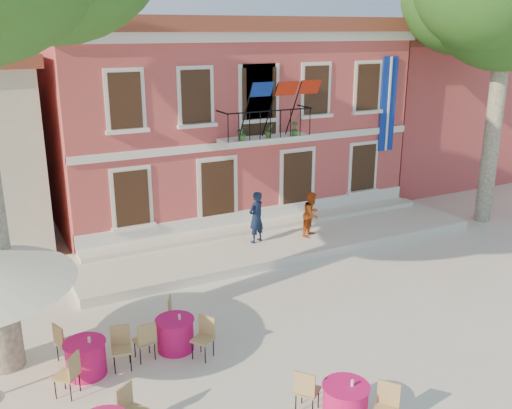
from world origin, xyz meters
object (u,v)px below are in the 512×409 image
object	(u,v)px
cafe_table_1	(345,402)
cafe_table_3	(86,356)
pedestrian_orange	(312,214)
cafe_table_0	(175,333)
pedestrian_navy	(256,217)

from	to	relation	value
cafe_table_1	cafe_table_3	distance (m)	5.52
cafe_table_1	cafe_table_3	size ratio (longest dim) A/B	0.96
pedestrian_orange	cafe_table_0	distance (m)	7.79
pedestrian_orange	cafe_table_0	xyz separation A→B (m)	(-6.44, -4.33, -0.64)
pedestrian_navy	pedestrian_orange	distance (m)	1.99
pedestrian_navy	cafe_table_3	size ratio (longest dim) A/B	0.94
pedestrian_orange	pedestrian_navy	bearing A→B (deg)	140.89
pedestrian_navy	pedestrian_orange	size ratio (longest dim) A/B	1.13
pedestrian_orange	cafe_table_3	world-z (taller)	pedestrian_orange
cafe_table_3	pedestrian_orange	bearing A→B (deg)	27.48
pedestrian_navy	cafe_table_0	size ratio (longest dim) A/B	0.93
cafe_table_3	cafe_table_1	bearing A→B (deg)	-43.34
pedestrian_orange	cafe_table_0	world-z (taller)	pedestrian_orange
pedestrian_navy	pedestrian_orange	xyz separation A→B (m)	(1.97, -0.30, -0.10)
cafe_table_1	pedestrian_navy	bearing A→B (deg)	73.64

